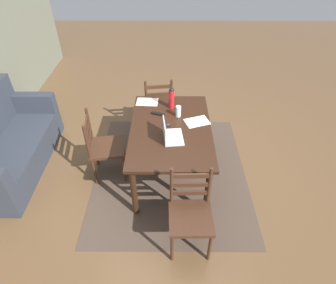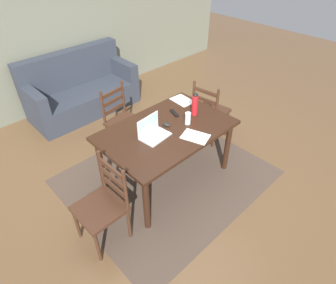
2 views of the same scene
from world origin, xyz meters
name	(u,v)px [view 2 (image 2 of 2)]	position (x,y,z in m)	size (l,w,h in m)	color
ground_plane	(167,176)	(0.00, 0.00, 0.00)	(14.00, 14.00, 0.00)	brown
area_rug	(167,176)	(0.00, 0.00, 0.00)	(2.41, 2.07, 0.01)	#47382D
wall_back	(47,26)	(0.00, 2.73, 1.35)	(8.00, 0.12, 2.70)	#6B6D5B
dining_table	(166,135)	(0.00, 0.00, 0.68)	(1.53, 1.00, 0.77)	black
chair_right_far	(210,112)	(1.05, 0.19, 0.46)	(0.49, 0.49, 0.95)	#3D2316
chair_far_head	(123,121)	(-0.01, 0.87, 0.46)	(0.50, 0.50, 0.95)	#3D2316
chair_left_near	(103,206)	(-1.05, -0.20, 0.46)	(0.45, 0.45, 0.95)	#3D2316
couch	(81,91)	(0.12, 2.26, 0.36)	(1.80, 0.80, 1.00)	#2D333D
laptop	(152,131)	(-0.20, 0.02, 0.83)	(0.34, 0.25, 0.23)	silver
water_bottle	(195,103)	(0.46, -0.01, 0.92)	(0.08, 0.08, 0.29)	red
drinking_glass	(188,118)	(0.25, -0.10, 0.85)	(0.07, 0.07, 0.15)	silver
computer_mouse	(166,124)	(0.04, 0.05, 0.79)	(0.06, 0.10, 0.03)	black
tv_remote	(174,113)	(0.29, 0.17, 0.78)	(0.04, 0.17, 0.02)	black
paper_stack_left	(195,136)	(0.13, -0.33, 0.77)	(0.21, 0.30, 0.00)	white
paper_stack_right	(182,100)	(0.60, 0.33, 0.77)	(0.21, 0.30, 0.00)	white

